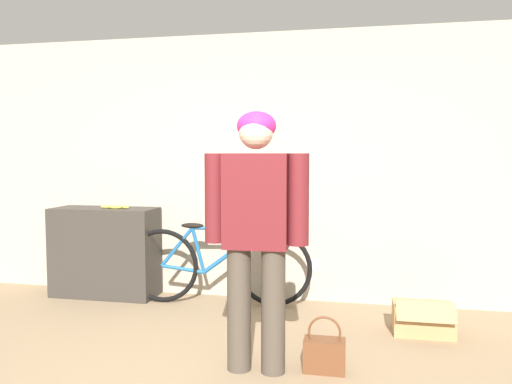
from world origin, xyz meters
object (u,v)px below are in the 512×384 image
Objects in this scene: person at (256,222)px; handbag at (324,353)px; bicycle at (217,265)px; banana at (115,207)px; cardboard_box at (423,319)px.

person is 0.98m from handbag.
person reaches higher than bicycle.
banana is 0.84× the size of handbag.
bicycle reaches higher than cardboard_box.
cardboard_box is at bearing -9.15° from banana.
handbag is (0.44, 0.08, -0.87)m from person.
cardboard_box is (1.82, -0.43, -0.26)m from bicycle.
bicycle is 3.87× the size of cardboard_box.
handbag is 1.13m from cardboard_box.
person is 2.21m from banana.
banana is at bearing 174.00° from bicycle.
handbag is (2.15, -1.33, -0.79)m from banana.
person is 4.58× the size of handbag.
handbag is 0.80× the size of cardboard_box.
bicycle is at bearing 113.98° from person.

